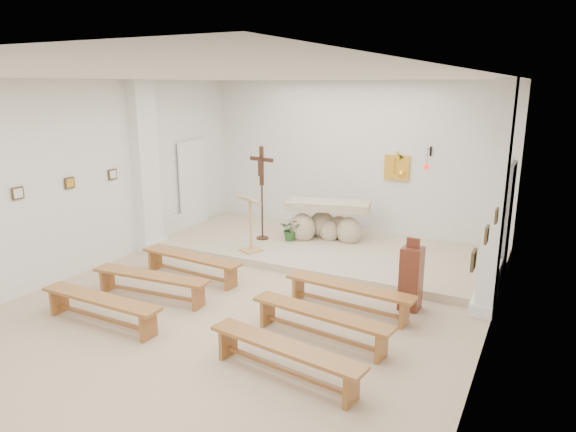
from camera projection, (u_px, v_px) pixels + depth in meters
The scene contains 29 objects.
ground at pixel (230, 317), 7.73m from camera, with size 7.00×10.00×0.00m, color tan.
wall_left at pixel (59, 183), 8.86m from camera, with size 0.02×10.00×3.50m, color white.
wall_right at pixel (487, 237), 5.73m from camera, with size 0.02×10.00×3.50m, color white.
wall_back at pixel (352, 160), 11.58m from camera, with size 7.00×0.02×3.50m, color white.
ceiling at pixel (223, 78), 6.86m from camera, with size 7.00×10.00×0.02m, color silver.
sanctuary_platform at pixel (324, 249), 10.72m from camera, with size 6.98×3.00×0.15m, color #BBA790.
pilaster_left at pixel (145, 167), 10.53m from camera, with size 0.26×0.55×3.50m, color white.
pilaster_right at pixel (496, 201), 7.50m from camera, with size 0.26×0.55×3.50m, color white.
gold_wall_relief at pixel (397, 168), 11.11m from camera, with size 0.55×0.04×0.55m, color yellow.
sanctuary_lamp at pixel (427, 164), 10.54m from camera, with size 0.11×0.36×0.44m.
station_frame_left_front at pixel (18, 193), 8.17m from camera, with size 0.03×0.20×0.20m, color #44331D.
station_frame_left_mid at pixel (70, 183), 9.03m from camera, with size 0.03×0.20×0.20m, color #44331D.
station_frame_left_rear at pixel (113, 174), 9.89m from camera, with size 0.03×0.20×0.20m, color #44331D.
station_frame_right_front at pixel (474, 260), 5.06m from camera, with size 0.03×0.20×0.20m, color #44331D.
station_frame_right_mid at pixel (487, 235), 5.92m from camera, with size 0.03×0.20×0.20m, color #44331D.
station_frame_right_rear at pixel (497, 216), 6.78m from camera, with size 0.03×0.20×0.20m, color #44331D.
radiator_left at pixel (170, 228), 11.52m from camera, with size 0.10×0.85×0.52m, color silver.
radiator_right at pixel (495, 281), 8.44m from camera, with size 0.10×0.85×0.52m, color silver.
altar at pixel (327, 223), 11.07m from camera, with size 1.89×1.11×0.91m.
lectern at pixel (250, 224), 10.16m from camera, with size 0.50×0.46×1.16m.
crucifix_stand at pixel (262, 186), 10.86m from camera, with size 0.60×0.26×2.01m.
potted_plant at pixel (291, 229), 10.98m from camera, with size 0.44×0.38×0.49m, color #275220.
donation_pedestal at pixel (411, 278), 7.89m from camera, with size 0.32×0.32×1.16m.
bench_left_front at pixel (191, 261), 9.18m from camera, with size 2.09×0.46×0.44m.
bench_right_front at pixel (349, 292), 7.83m from camera, with size 2.09×0.49×0.44m.
bench_left_second at pixel (151, 280), 8.29m from camera, with size 2.09×0.52×0.44m.
bench_right_second at pixel (321, 319), 6.94m from camera, with size 2.10×0.56×0.44m.
bench_left_third at pixel (101, 304), 7.39m from camera, with size 2.07×0.34×0.44m.
bench_right_third at pixel (285, 353), 6.04m from camera, with size 2.10×0.61×0.44m.
Camera 1 is at (4.07, -5.90, 3.40)m, focal length 32.00 mm.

